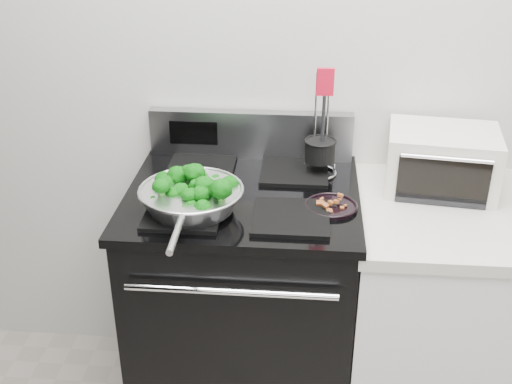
# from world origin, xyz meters

# --- Properties ---
(back_wall) EXTENTS (4.00, 0.02, 2.70)m
(back_wall) POSITION_xyz_m (0.00, 1.75, 1.35)
(back_wall) COLOR beige
(back_wall) RESTS_ON ground
(gas_range) EXTENTS (0.79, 0.69, 1.13)m
(gas_range) POSITION_xyz_m (-0.30, 1.41, 0.49)
(gas_range) COLOR black
(gas_range) RESTS_ON floor
(counter) EXTENTS (0.62, 0.68, 0.92)m
(counter) POSITION_xyz_m (0.39, 1.41, 0.46)
(counter) COLOR white
(counter) RESTS_ON floor
(skillet) EXTENTS (0.34, 0.53, 0.07)m
(skillet) POSITION_xyz_m (-0.45, 1.26, 1.00)
(skillet) COLOR silver
(skillet) RESTS_ON gas_range
(broccoli_pile) EXTENTS (0.26, 0.26, 0.09)m
(broccoli_pile) POSITION_xyz_m (-0.45, 1.26, 1.02)
(broccoli_pile) COLOR #043207
(broccoli_pile) RESTS_ON skillet
(bacon_plate) EXTENTS (0.17, 0.17, 0.04)m
(bacon_plate) POSITION_xyz_m (-0.00, 1.33, 0.97)
(bacon_plate) COLOR black
(bacon_plate) RESTS_ON gas_range
(utensil_holder) EXTENTS (0.13, 0.13, 0.39)m
(utensil_holder) POSITION_xyz_m (-0.04, 1.58, 1.02)
(utensil_holder) COLOR silver
(utensil_holder) RESTS_ON gas_range
(toaster_oven) EXTENTS (0.40, 0.33, 0.21)m
(toaster_oven) POSITION_xyz_m (0.38, 1.57, 1.03)
(toaster_oven) COLOR white
(toaster_oven) RESTS_ON counter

